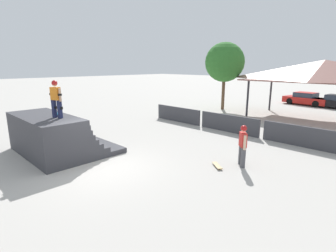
{
  "coord_description": "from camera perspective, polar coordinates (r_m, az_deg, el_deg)",
  "views": [
    {
      "loc": [
        8.74,
        -4.96,
        3.99
      ],
      "look_at": [
        -0.34,
        4.12,
        0.99
      ],
      "focal_mm": 28.0,
      "sensor_mm": 36.0,
      "label": 1
    }
  ],
  "objects": [
    {
      "name": "barrier_fence",
      "position": [
        16.33,
        13.07,
        0.55
      ],
      "size": [
        12.41,
        0.12,
        1.05
      ],
      "color": "#3D3D42",
      "rests_on": "ground"
    },
    {
      "name": "quarter_pipe_ramp",
      "position": [
        13.09,
        -23.6,
        -2.12
      ],
      "size": [
        4.55,
        3.67,
        1.8
      ],
      "color": "#38383D",
      "rests_on": "ground"
    },
    {
      "name": "bystander_walking",
      "position": [
        10.87,
        15.98,
        -3.42
      ],
      "size": [
        0.53,
        0.55,
        1.68
      ],
      "rotation": [
        0.0,
        0.0,
        2.34
      ],
      "color": "#4C4C51",
      "rests_on": "ground"
    },
    {
      "name": "skateboard_on_ground",
      "position": [
        10.79,
        10.71,
        -8.48
      ],
      "size": [
        0.75,
        0.64,
        0.09
      ],
      "rotation": [
        0.0,
        0.0,
        5.64
      ],
      "color": "silver",
      "rests_on": "ground"
    },
    {
      "name": "skater_on_deck",
      "position": [
        11.94,
        -23.24,
        5.92
      ],
      "size": [
        0.68,
        0.36,
        1.58
      ],
      "rotation": [
        0.0,
        0.0,
        0.33
      ],
      "color": "#1E2347",
      "rests_on": "quarter_pipe_ramp"
    },
    {
      "name": "pavilion_shelter",
      "position": [
        21.69,
        30.85,
        10.22
      ],
      "size": [
        10.76,
        4.84,
        4.35
      ],
      "color": "#2D2D33",
      "rests_on": "ground"
    },
    {
      "name": "parked_car_red",
      "position": [
        30.29,
        27.86,
        5.21
      ],
      "size": [
        4.47,
        2.32,
        1.27
      ],
      "rotation": [
        0.0,
        0.0,
        -0.14
      ],
      "color": "red",
      "rests_on": "ground"
    },
    {
      "name": "skateboard_on_deck",
      "position": [
        12.71,
        -23.12,
        2.44
      ],
      "size": [
        0.8,
        0.45,
        0.09
      ],
      "rotation": [
        0.0,
        0.0,
        -0.34
      ],
      "color": "silver",
      "rests_on": "quarter_pipe_ramp"
    },
    {
      "name": "tree_beside_pavilion",
      "position": [
        24.45,
        12.23,
        13.39
      ],
      "size": [
        3.47,
        3.47,
        5.97
      ],
      "color": "brown",
      "rests_on": "ground"
    },
    {
      "name": "ground_plane",
      "position": [
        10.81,
        -14.48,
        -8.95
      ],
      "size": [
        160.0,
        160.0,
        0.0
      ],
      "primitive_type": "plane",
      "color": "#ADA8A0"
    }
  ]
}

